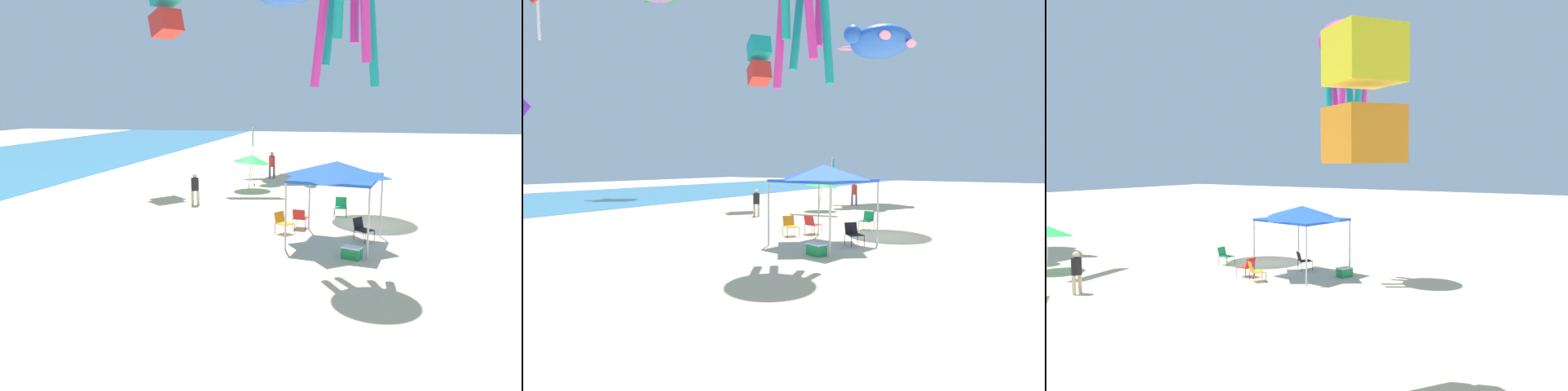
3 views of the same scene
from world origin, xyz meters
The scene contains 12 objects.
ground centered at (0.00, 0.00, -0.05)m, with size 120.00×120.00×0.10m, color beige.
canopy_tent centered at (-2.78, 1.25, 2.62)m, with size 3.47×3.32×2.95m.
beach_umbrella centered at (7.04, 6.45, 1.78)m, with size 2.13×2.14×2.13m.
folding_chair_left_of_tent centered at (-1.84, 3.30, 0.47)m, with size 0.78×0.81×0.82m.
folding_chair_right_of_tent centered at (1.51, 1.22, 0.47)m, with size 0.64×0.55×0.82m.
folding_chair_facing_ocean centered at (-2.22, 0.32, 0.47)m, with size 0.79×0.81×0.82m.
folding_chair_near_cooler centered at (-1.02, 2.73, 0.47)m, with size 0.69×0.61×0.82m.
cooler_box centered at (-4.47, 0.63, 0.20)m, with size 0.60×0.72×0.40m.
banner_flag centered at (9.46, 6.92, 2.09)m, with size 0.36×0.06×3.47m.
person_kite_handler centered at (2.47, 8.28, 0.92)m, with size 0.37×0.42×1.57m.
person_by_tent centered at (11.29, 6.04, 1.03)m, with size 0.42×0.42×1.75m.
kite_box_teal centered at (6.66, 11.13, 10.00)m, with size 2.07×2.12×3.18m.
Camera 1 is at (-19.90, 0.54, 5.02)m, focal length 33.76 mm.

